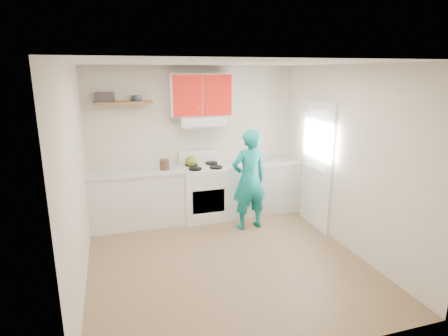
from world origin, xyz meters
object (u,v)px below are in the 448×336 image
object	(u,v)px
crock	(165,165)
person	(249,180)
stove	(204,192)
kettle	(191,161)
tin	(137,98)

from	to	relation	value
crock	person	size ratio (longest dim) A/B	0.12
stove	kettle	distance (m)	0.59
crock	person	distance (m)	1.42
tin	person	distance (m)	2.23
stove	kettle	world-z (taller)	kettle
kettle	crock	bearing A→B (deg)	-162.15
stove	tin	world-z (taller)	tin
kettle	tin	bearing A→B (deg)	178.71
kettle	crock	size ratio (longest dim) A/B	1.09
tin	person	world-z (taller)	tin
kettle	person	bearing A→B (deg)	-38.80
tin	crock	size ratio (longest dim) A/B	0.82
stove	tin	size ratio (longest dim) A/B	5.96
crock	kettle	bearing A→B (deg)	12.67
stove	person	distance (m)	0.94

